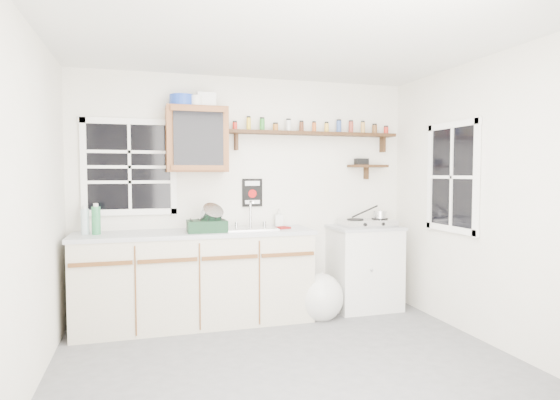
{
  "coord_description": "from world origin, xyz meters",
  "views": [
    {
      "loc": [
        -1.07,
        -3.3,
        1.48
      ],
      "look_at": [
        0.06,
        0.55,
        1.26
      ],
      "focal_mm": 30.0,
      "sensor_mm": 36.0,
      "label": 1
    }
  ],
  "objects_px": {
    "upper_cabinet": "(197,140)",
    "dish_rack": "(208,222)",
    "main_cabinet": "(196,277)",
    "spice_shelf": "(314,132)",
    "hotplate": "(367,223)",
    "right_cabinet": "(364,267)"
  },
  "relations": [
    {
      "from": "upper_cabinet",
      "to": "dish_rack",
      "type": "relative_size",
      "value": 1.71
    },
    {
      "from": "upper_cabinet",
      "to": "spice_shelf",
      "type": "height_order",
      "value": "upper_cabinet"
    },
    {
      "from": "hotplate",
      "to": "upper_cabinet",
      "type": "bearing_deg",
      "value": 177.21
    },
    {
      "from": "right_cabinet",
      "to": "upper_cabinet",
      "type": "distance_m",
      "value": 2.26
    },
    {
      "from": "upper_cabinet",
      "to": "dish_rack",
      "type": "distance_m",
      "value": 0.85
    },
    {
      "from": "upper_cabinet",
      "to": "dish_rack",
      "type": "xyz_separation_m",
      "value": [
        0.08,
        -0.22,
        -0.81
      ]
    },
    {
      "from": "right_cabinet",
      "to": "main_cabinet",
      "type": "bearing_deg",
      "value": -179.21
    },
    {
      "from": "upper_cabinet",
      "to": "dish_rack",
      "type": "height_order",
      "value": "upper_cabinet"
    },
    {
      "from": "main_cabinet",
      "to": "spice_shelf",
      "type": "bearing_deg",
      "value": 9.21
    },
    {
      "from": "main_cabinet",
      "to": "right_cabinet",
      "type": "bearing_deg",
      "value": 0.79
    },
    {
      "from": "main_cabinet",
      "to": "hotplate",
      "type": "distance_m",
      "value": 1.92
    },
    {
      "from": "upper_cabinet",
      "to": "main_cabinet",
      "type": "bearing_deg",
      "value": -103.68
    },
    {
      "from": "dish_rack",
      "to": "hotplate",
      "type": "xyz_separation_m",
      "value": [
        1.75,
        0.09,
        -0.06
      ]
    },
    {
      "from": "main_cabinet",
      "to": "dish_rack",
      "type": "relative_size",
      "value": 6.08
    },
    {
      "from": "spice_shelf",
      "to": "dish_rack",
      "type": "relative_size",
      "value": 5.03
    },
    {
      "from": "main_cabinet",
      "to": "hotplate",
      "type": "height_order",
      "value": "hotplate"
    },
    {
      "from": "dish_rack",
      "to": "right_cabinet",
      "type": "bearing_deg",
      "value": 4.55
    },
    {
      "from": "right_cabinet",
      "to": "hotplate",
      "type": "distance_m",
      "value": 0.49
    },
    {
      "from": "right_cabinet",
      "to": "dish_rack",
      "type": "bearing_deg",
      "value": -176.47
    },
    {
      "from": "right_cabinet",
      "to": "spice_shelf",
      "type": "bearing_deg",
      "value": 160.23
    },
    {
      "from": "right_cabinet",
      "to": "upper_cabinet",
      "type": "bearing_deg",
      "value": 176.24
    },
    {
      "from": "right_cabinet",
      "to": "dish_rack",
      "type": "relative_size",
      "value": 2.4
    }
  ]
}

